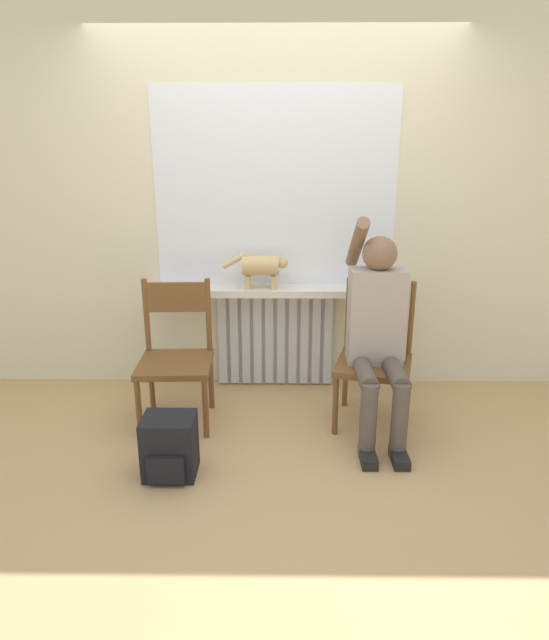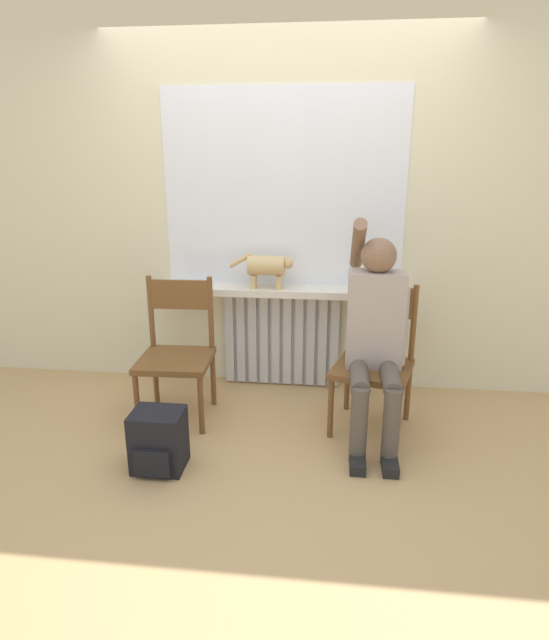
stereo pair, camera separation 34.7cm
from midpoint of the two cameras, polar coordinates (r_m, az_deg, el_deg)
The scene contains 10 objects.
ground_plane at distance 3.15m, azimuth 1.82°, elevation -15.35°, with size 12.00×12.00×0.00m, color tan.
wall_with_window at distance 3.89m, azimuth 3.60°, elevation 12.20°, with size 7.00×0.06×2.70m.
radiator at distance 4.02m, azimuth 3.27°, elevation -2.02°, with size 0.88×0.08×0.73m.
windowsill at distance 3.84m, azimuth 3.30°, elevation 3.10°, with size 1.77×0.24×0.05m.
window_glass at distance 3.84m, azimuth 3.60°, elevation 13.74°, with size 1.70×0.01×1.36m.
chair_left at distance 3.54m, azimuth -7.65°, elevation -3.32°, with size 0.48×0.48×0.92m.
chair_right at distance 3.46m, azimuth 13.46°, elevation -4.14°, with size 0.56×0.56×0.92m.
person at distance 3.28m, azimuth 13.74°, elevation -1.25°, with size 0.36×0.98×1.35m.
cat at distance 3.78m, azimuth 1.88°, elevation 5.70°, with size 0.46×0.14×0.26m.
backpack at distance 3.08m, azimuth -9.08°, elevation -12.68°, with size 0.28×0.26×0.34m.
Camera 2 is at (0.38, -2.62, 1.71)m, focal length 30.00 mm.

